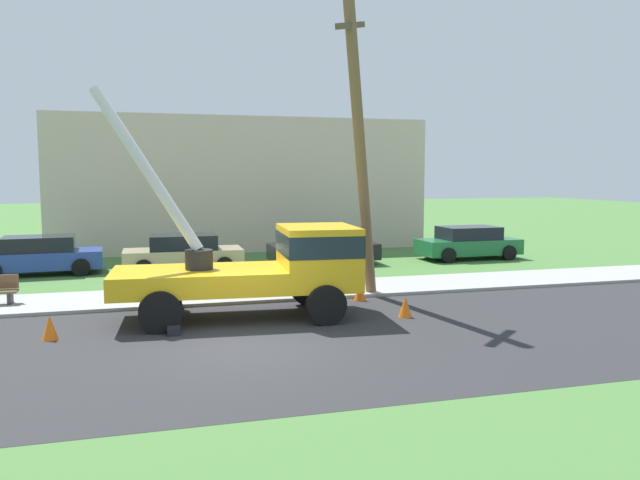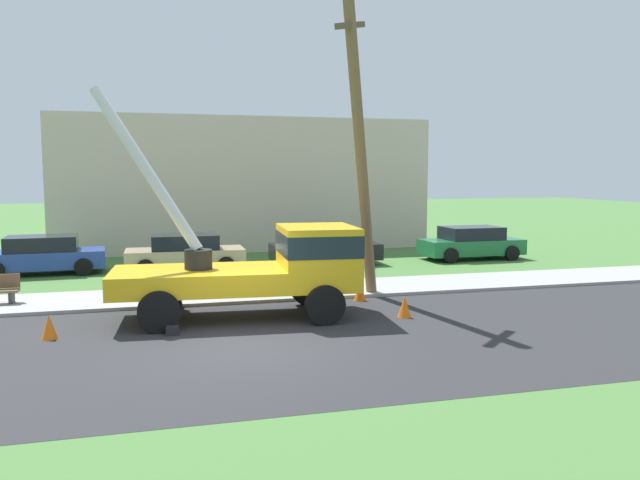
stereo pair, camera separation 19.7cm
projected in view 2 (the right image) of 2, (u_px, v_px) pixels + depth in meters
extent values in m
plane|color=#477538|center=(202.00, 266.00, 25.20)|extent=(120.00, 120.00, 0.00)
cube|color=#2B2B2D|center=(245.00, 344.00, 13.68)|extent=(80.00, 8.47, 0.01)
cube|color=#9E9E99|center=(218.00, 294.00, 19.10)|extent=(80.00, 2.83, 0.10)
cube|color=gold|center=(198.00, 280.00, 15.96)|extent=(4.46, 2.70, 0.55)
cube|color=gold|center=(317.00, 256.00, 16.50)|extent=(2.06, 2.53, 1.60)
cube|color=#19232D|center=(317.00, 243.00, 16.46)|extent=(2.09, 2.55, 0.56)
cylinder|color=black|center=(198.00, 259.00, 15.91)|extent=(0.70, 0.70, 0.50)
cylinder|color=silver|center=(146.00, 169.00, 16.06)|extent=(2.80, 1.84, 4.26)
cube|color=black|center=(173.00, 330.00, 14.53)|extent=(0.32, 0.32, 0.20)
cube|color=black|center=(177.00, 305.00, 17.36)|extent=(0.32, 0.32, 0.20)
cylinder|color=black|center=(325.00, 305.00, 15.43)|extent=(1.00, 0.30, 1.00)
cylinder|color=black|center=(308.00, 288.00, 17.77)|extent=(1.00, 0.30, 1.00)
cylinder|color=black|center=(159.00, 312.00, 14.67)|extent=(1.00, 0.30, 1.00)
cylinder|color=black|center=(164.00, 293.00, 17.01)|extent=(1.00, 0.30, 1.00)
cylinder|color=brown|center=(360.00, 150.00, 17.99)|extent=(1.78, 2.01, 8.83)
cube|color=brown|center=(350.00, 25.00, 16.94)|extent=(1.28, 1.46, 0.57)
cone|color=orange|center=(405.00, 307.00, 16.26)|extent=(0.36, 0.36, 0.56)
cone|color=orange|center=(49.00, 327.00, 14.12)|extent=(0.36, 0.36, 0.56)
cone|color=orange|center=(360.00, 291.00, 18.40)|extent=(0.36, 0.36, 0.56)
cube|color=#263F99|center=(42.00, 259.00, 23.26)|extent=(4.50, 2.06, 0.65)
cube|color=black|center=(42.00, 243.00, 23.20)|extent=(2.56, 1.80, 0.55)
cylinder|color=black|center=(83.00, 267.00, 22.90)|extent=(0.64, 0.22, 0.64)
cylinder|color=black|center=(85.00, 261.00, 24.60)|extent=(0.64, 0.22, 0.64)
cylinder|color=black|center=(3.00, 264.00, 23.68)|extent=(0.64, 0.22, 0.64)
cube|color=tan|center=(185.00, 257.00, 23.85)|extent=(4.42, 1.85, 0.65)
cube|color=black|center=(185.00, 242.00, 23.78)|extent=(2.48, 1.69, 0.55)
cylinder|color=black|center=(226.00, 265.00, 23.36)|extent=(0.64, 0.22, 0.64)
cylinder|color=black|center=(222.00, 259.00, 25.10)|extent=(0.64, 0.22, 0.64)
cylinder|color=black|center=(146.00, 268.00, 22.64)|extent=(0.64, 0.22, 0.64)
cylinder|color=black|center=(146.00, 261.00, 24.38)|extent=(0.64, 0.22, 0.64)
cube|color=black|center=(325.00, 251.00, 25.62)|extent=(4.41, 1.82, 0.65)
cube|color=black|center=(325.00, 237.00, 25.56)|extent=(2.47, 1.67, 0.55)
cylinder|color=black|center=(366.00, 259.00, 25.16)|extent=(0.64, 0.22, 0.64)
cylinder|color=black|center=(352.00, 253.00, 26.89)|extent=(0.64, 0.22, 0.64)
cylinder|color=black|center=(296.00, 261.00, 24.40)|extent=(0.64, 0.22, 0.64)
cylinder|color=black|center=(286.00, 256.00, 26.12)|extent=(0.64, 0.22, 0.64)
cube|color=#1E6638|center=(471.00, 247.00, 27.32)|extent=(4.44, 1.89, 0.65)
cube|color=black|center=(471.00, 233.00, 27.26)|extent=(2.50, 1.71, 0.55)
cylinder|color=black|center=(512.00, 253.00, 26.89)|extent=(0.64, 0.22, 0.64)
cylinder|color=black|center=(489.00, 248.00, 28.61)|extent=(0.64, 0.22, 0.64)
cylinder|color=black|center=(451.00, 256.00, 26.08)|extent=(0.64, 0.22, 0.64)
cylinder|color=black|center=(431.00, 251.00, 27.80)|extent=(0.64, 0.22, 0.64)
cube|color=#333338|center=(12.00, 299.00, 17.59)|extent=(0.10, 0.40, 0.45)
cube|color=beige|center=(242.00, 184.00, 32.22)|extent=(18.00, 6.00, 6.40)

